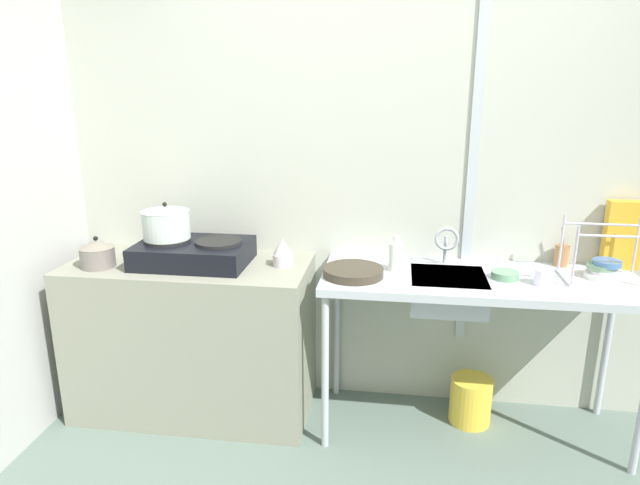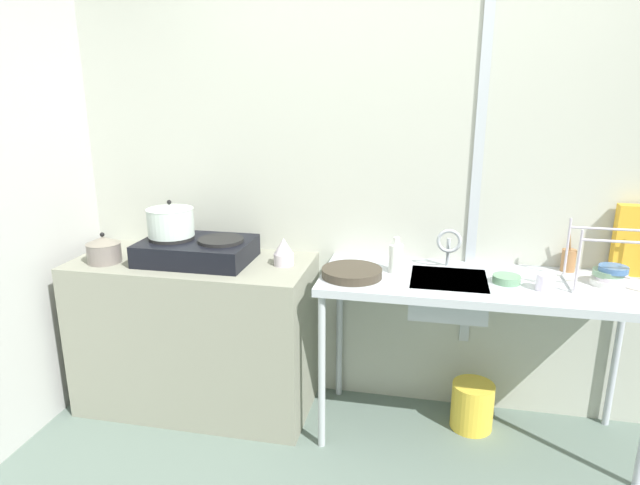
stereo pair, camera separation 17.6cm
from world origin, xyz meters
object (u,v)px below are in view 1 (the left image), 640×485
(stove, at_px, (194,252))
(frying_pan, at_px, (353,272))
(sink_basin, at_px, (447,291))
(cereal_box, at_px, (623,235))
(pot_on_left_burner, at_px, (166,222))
(utensil_jar, at_px, (561,255))
(percolator, at_px, (283,253))
(bucket_on_floor, at_px, (470,400))
(small_bowl_on_drainboard, at_px, (505,275))
(dish_rack, at_px, (604,271))
(bottle_by_sink, at_px, (396,256))
(faucet, at_px, (447,241))
(cup_by_rack, at_px, (543,277))
(pot_beside_stove, at_px, (97,254))

(stove, height_order, frying_pan, stove)
(sink_basin, distance_m, cereal_box, 0.94)
(pot_on_left_burner, bearing_deg, utensil_jar, 6.54)
(percolator, height_order, bucket_on_floor, percolator)
(small_bowl_on_drainboard, xyz_separation_m, cereal_box, (0.60, 0.25, 0.16))
(dish_rack, bearing_deg, utensil_jar, 123.13)
(sink_basin, height_order, bottle_by_sink, bottle_by_sink)
(cereal_box, height_order, utensil_jar, cereal_box)
(frying_pan, height_order, small_bowl_on_drainboard, frying_pan)
(faucet, xyz_separation_m, utensil_jar, (0.60, 0.08, -0.08))
(stove, bearing_deg, frying_pan, -5.33)
(pot_on_left_burner, xyz_separation_m, utensil_jar, (2.04, 0.23, -0.16))
(small_bowl_on_drainboard, bearing_deg, cereal_box, 22.22)
(percolator, xyz_separation_m, cup_by_rack, (1.27, -0.11, -0.03))
(cup_by_rack, relative_size, utensil_jar, 0.40)
(stove, xyz_separation_m, bottle_by_sink, (1.05, 0.03, 0.01))
(percolator, relative_size, small_bowl_on_drainboard, 1.12)
(stove, height_order, small_bowl_on_drainboard, stove)
(percolator, bearing_deg, small_bowl_on_drainboard, -2.12)
(pot_beside_stove, bearing_deg, percolator, 9.14)
(cereal_box, distance_m, bucket_on_floor, 1.16)
(faucet, bearing_deg, pot_beside_stove, -171.28)
(pot_beside_stove, relative_size, utensil_jar, 0.86)
(dish_rack, distance_m, bucket_on_floor, 0.96)
(utensil_jar, bearing_deg, cup_by_rack, -117.07)
(percolator, height_order, small_bowl_on_drainboard, percolator)
(faucet, bearing_deg, percolator, -171.77)
(small_bowl_on_drainboard, distance_m, bucket_on_floor, 0.76)
(sink_basin, height_order, cereal_box, cereal_box)
(pot_on_left_burner, relative_size, frying_pan, 0.83)
(frying_pan, xyz_separation_m, dish_rack, (1.19, 0.10, 0.03))
(stove, bearing_deg, faucet, 6.56)
(cup_by_rack, bearing_deg, stove, 177.38)
(small_bowl_on_drainboard, height_order, utensil_jar, utensil_jar)
(stove, xyz_separation_m, percolator, (0.47, 0.03, 0.01))
(faucet, bearing_deg, small_bowl_on_drainboard, -30.71)
(percolator, height_order, sink_basin, percolator)
(cup_by_rack, height_order, small_bowl_on_drainboard, cup_by_rack)
(pot_beside_stove, distance_m, dish_rack, 2.52)
(stove, distance_m, percolator, 0.47)
(small_bowl_on_drainboard, relative_size, cereal_box, 0.37)
(stove, xyz_separation_m, small_bowl_on_drainboard, (1.58, -0.01, -0.04))
(sink_basin, bearing_deg, dish_rack, 2.47)
(pot_on_left_burner, height_order, frying_pan, pot_on_left_burner)
(pot_on_left_burner, relative_size, faucet, 1.17)
(bottle_by_sink, bearing_deg, cup_by_rack, -9.40)
(pot_beside_stove, distance_m, small_bowl_on_drainboard, 2.06)
(stove, distance_m, sink_basin, 1.32)
(stove, relative_size, sink_basin, 1.59)
(dish_rack, height_order, small_bowl_on_drainboard, dish_rack)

